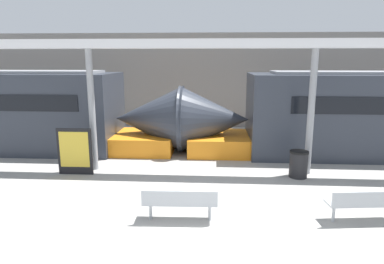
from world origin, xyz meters
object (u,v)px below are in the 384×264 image
support_column_near (311,113)px  support_column_far (92,111)px  bench_far (364,202)px  trash_bin (298,164)px  bench_near (180,201)px  poster_board (75,151)px

support_column_near → support_column_far: same height
bench_far → trash_bin: trash_bin is taller
support_column_near → bench_far: bearing=-84.0°
bench_near → support_column_near: 5.46m
support_column_near → poster_board: bearing=-175.6°
support_column_near → support_column_far: (-7.03, 0.00, 0.00)m
bench_near → poster_board: poster_board is taller
bench_far → trash_bin: bearing=97.3°
bench_far → support_column_near: support_column_near is taller
support_column_near → support_column_far: bearing=180.0°
bench_far → trash_bin: (-0.74, 3.03, -0.06)m
bench_near → trash_bin: 4.71m
poster_board → support_column_near: 7.59m
bench_near → support_column_far: size_ratio=0.43×
support_column_near → support_column_far: size_ratio=1.00×
bench_near → bench_far: size_ratio=1.03×
trash_bin → poster_board: bearing=-178.6°
bench_far → support_column_far: support_column_far is taller
support_column_near → support_column_far: 7.03m
bench_near → trash_bin: (3.42, 3.24, -0.06)m
bench_near → bench_far: same height
bench_near → bench_far: bearing=1.3°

